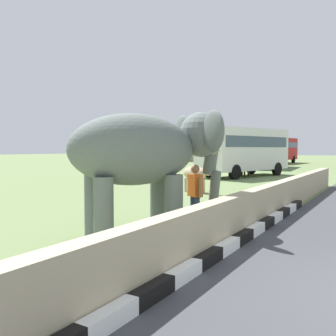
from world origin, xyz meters
TOP-DOWN VIEW (x-y plane):
  - striped_curb at (-0.35, 3.53)m, footprint 16.20×0.20m
  - barrier_parapet at (2.00, 3.83)m, footprint 28.00×0.36m
  - elephant at (1.57, 5.82)m, footprint 3.95×3.58m
  - person_handler at (2.81, 5.16)m, footprint 0.43×0.59m
  - bus_white at (20.43, 10.02)m, footprint 8.66×4.65m
  - bus_teal at (32.91, 12.20)m, footprint 9.27×3.35m
  - bus_red at (45.67, 13.95)m, footprint 9.59×3.15m
  - cow_near at (9.74, 8.65)m, footprint 1.13×1.90m
  - cow_mid at (20.04, 10.48)m, footprint 1.85×1.30m
  - cow_far at (20.50, 10.19)m, footprint 1.91×1.10m
  - hill_east at (55.00, 35.51)m, footprint 30.98×24.78m

SIDE VIEW (x-z plane):
  - hill_east at x=55.00m, z-range -5.53..5.53m
  - striped_curb at x=-0.35m, z-range 0.00..0.24m
  - barrier_parapet at x=2.00m, z-range 0.00..1.00m
  - cow_near at x=9.74m, z-range 0.26..1.48m
  - cow_mid at x=20.04m, z-range 0.26..1.48m
  - cow_far at x=20.50m, z-range 0.26..1.48m
  - person_handler at x=2.81m, z-range 0.10..1.75m
  - elephant at x=1.57m, z-range 0.48..3.50m
  - bus_white at x=20.43m, z-range 0.33..3.83m
  - bus_teal at x=32.91m, z-range 0.33..3.83m
  - bus_red at x=45.67m, z-range 0.33..3.83m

